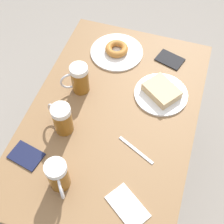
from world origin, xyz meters
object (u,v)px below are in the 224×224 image
passport_near_edge (170,60)px  fork (136,150)px  napkin_folded (128,207)px  passport_far_edge (26,156)px  beer_mug_left (58,176)px  plate_with_donut (117,51)px  beer_mug_center (62,119)px  beer_mug_right (79,79)px  plate_with_cake (161,92)px

passport_near_edge → fork: bearing=87.1°
passport_near_edge → napkin_folded: bearing=90.4°
passport_near_edge → passport_far_edge: (0.43, 0.68, 0.00)m
passport_far_edge → beer_mug_left: bearing=160.0°
passport_near_edge → beer_mug_left: bearing=71.1°
fork → plate_with_donut: bearing=-64.6°
beer_mug_center → passport_near_edge: beer_mug_center is taller
beer_mug_right → passport_far_edge: beer_mug_right is taller
beer_mug_left → plate_with_cake: bearing=-116.6°
napkin_folded → plate_with_cake: bearing=-90.1°
beer_mug_right → napkin_folded: size_ratio=0.80×
fork → napkin_folded: bearing=97.8°
beer_mug_left → napkin_folded: (-0.26, 0.01, -0.07)m
passport_near_edge → passport_far_edge: size_ratio=1.04×
passport_near_edge → passport_far_edge: same height
passport_far_edge → passport_near_edge: bearing=-122.2°
napkin_folded → passport_far_edge: size_ratio=1.27×
fork → beer_mug_right: bearing=-34.6°
napkin_folded → passport_near_edge: 0.75m
beer_mug_left → beer_mug_right: 0.45m
napkin_folded → passport_far_edge: passport_far_edge is taller
beer_mug_center → fork: (-0.31, 0.01, -0.07)m
passport_far_edge → plate_with_donut: bearing=-104.5°
plate_with_cake → passport_near_edge: plate_with_cake is taller
passport_far_edge → beer_mug_right: bearing=-102.0°
beer_mug_center → beer_mug_right: (0.01, -0.21, 0.00)m
plate_with_donut → beer_mug_right: (0.09, 0.27, 0.06)m
beer_mug_left → plate_with_donut: bearing=-89.5°
beer_mug_right → beer_mug_center: bearing=92.8°
plate_with_donut → beer_mug_right: bearing=72.1°
plate_with_cake → beer_mug_center: bearing=40.5°
plate_with_cake → beer_mug_right: size_ratio=1.67×
plate_with_cake → passport_far_edge: (0.44, 0.46, -0.01)m
beer_mug_right → fork: bearing=145.4°
plate_with_donut → beer_mug_left: bearing=90.5°
plate_with_cake → beer_mug_right: beer_mug_right is taller
fork → passport_far_edge: 0.43m
plate_with_cake → passport_near_edge: bearing=-88.5°
beer_mug_center → passport_far_edge: (0.09, 0.17, -0.07)m
plate_with_cake → fork: plate_with_cake is taller
plate_with_donut → passport_far_edge: bearing=75.5°
beer_mug_right → napkin_folded: bearing=128.2°
beer_mug_right → fork: (-0.32, 0.22, -0.07)m
plate_with_cake → plate_with_donut: plate_with_cake is taller
beer_mug_left → beer_mug_right: same height
beer_mug_left → fork: beer_mug_left is taller
plate_with_cake → beer_mug_right: 0.37m
beer_mug_left → passport_near_edge: beer_mug_left is taller
beer_mug_center → passport_near_edge: (-0.34, -0.52, -0.07)m
fork → passport_near_edge: size_ratio=1.11×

